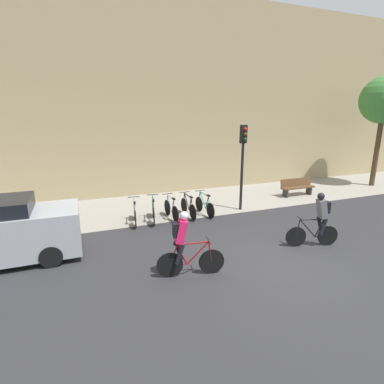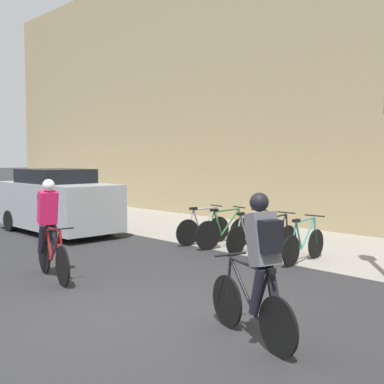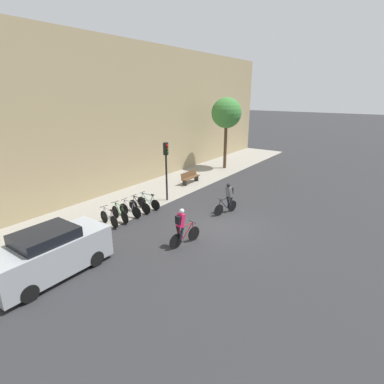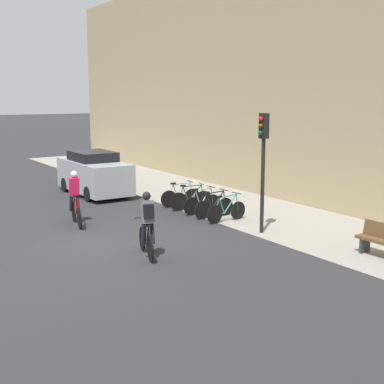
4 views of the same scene
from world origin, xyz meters
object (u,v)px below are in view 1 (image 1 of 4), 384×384
at_px(parked_bike_3, 188,207).
at_px(parked_bike_2, 171,209).
at_px(parked_bike_4, 205,206).
at_px(traffic_light_pole, 243,152).
at_px(cyclist_grey, 319,218).
at_px(parked_bike_1, 153,211).
at_px(parked_bike_0, 135,213).
at_px(cyclist_pink, 184,243).
at_px(bench, 297,187).

bearing_deg(parked_bike_3, parked_bike_2, 179.95).
relative_size(parked_bike_4, traffic_light_pole, 0.45).
bearing_deg(parked_bike_3, cyclist_grey, -55.54).
bearing_deg(parked_bike_1, cyclist_grey, -43.89).
bearing_deg(traffic_light_pole, parked_bike_1, -179.50).
height_order(parked_bike_0, traffic_light_pole, traffic_light_pole).
height_order(cyclist_pink, parked_bike_2, cyclist_pink).
distance_m(cyclist_pink, cyclist_grey, 4.62).
xyz_separation_m(cyclist_pink, parked_bike_2, (1.02, 4.40, -0.55)).
xyz_separation_m(parked_bike_3, bench, (6.44, 1.06, 0.08)).
relative_size(cyclist_pink, cyclist_grey, 1.01).
bearing_deg(parked_bike_3, parked_bike_4, -0.06).
bearing_deg(parked_bike_4, parked_bike_1, 179.96).
bearing_deg(parked_bike_1, cyclist_pink, -93.61).
distance_m(parked_bike_1, parked_bike_3, 1.47).
bearing_deg(parked_bike_2, parked_bike_3, -0.05).
distance_m(cyclist_grey, traffic_light_pole, 4.52).
relative_size(parked_bike_1, parked_bike_4, 0.99).
xyz_separation_m(cyclist_grey, parked_bike_3, (-2.87, 4.17, -0.55)).
bearing_deg(bench, parked_bike_4, -169.47).
height_order(parked_bike_1, parked_bike_2, parked_bike_1).
bearing_deg(traffic_light_pole, cyclist_pink, -133.85).
bearing_deg(parked_bike_4, cyclist_pink, -119.53).
bearing_deg(parked_bike_1, traffic_light_pole, 0.50).
bearing_deg(parked_bike_2, parked_bike_4, -0.05).
bearing_deg(parked_bike_0, parked_bike_2, 0.00).
height_order(parked_bike_3, traffic_light_pole, traffic_light_pole).
height_order(parked_bike_0, bench, parked_bike_0).
xyz_separation_m(cyclist_pink, parked_bike_1, (0.28, 4.40, -0.54)).
bearing_deg(cyclist_grey, traffic_light_pole, 94.91).
relative_size(parked_bike_1, parked_bike_3, 1.00).
relative_size(parked_bike_1, parked_bike_2, 1.03).
distance_m(parked_bike_0, traffic_light_pole, 5.19).
relative_size(parked_bike_0, parked_bike_4, 0.97).
bearing_deg(parked_bike_1, parked_bike_2, -0.02).
relative_size(cyclist_pink, traffic_light_pole, 0.48).
distance_m(parked_bike_1, bench, 7.98).
bearing_deg(parked_bike_0, parked_bike_1, 0.02).
height_order(cyclist_grey, parked_bike_2, cyclist_grey).
distance_m(parked_bike_0, parked_bike_2, 1.47).
bearing_deg(parked_bike_3, parked_bike_0, 179.98).
bearing_deg(parked_bike_2, traffic_light_pole, 0.62).
bearing_deg(cyclist_grey, parked_bike_4, 117.01).
relative_size(cyclist_grey, parked_bike_3, 1.07).
bearing_deg(parked_bike_0, cyclist_grey, -39.44).
relative_size(cyclist_grey, bench, 0.94).
relative_size(traffic_light_pole, bench, 1.96).
distance_m(parked_bike_4, bench, 5.80).
bearing_deg(cyclist_grey, bench, 55.68).
xyz_separation_m(parked_bike_4, bench, (5.70, 1.06, 0.09)).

